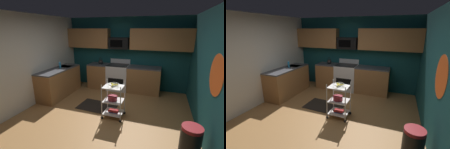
# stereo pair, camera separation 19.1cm
# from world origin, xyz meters

# --- Properties ---
(floor) EXTENTS (4.40, 4.80, 0.04)m
(floor) POSITION_xyz_m (0.00, 0.00, -0.02)
(floor) COLOR #A87542
(floor) RESTS_ON ground
(wall_back) EXTENTS (4.52, 0.06, 2.60)m
(wall_back) POSITION_xyz_m (0.00, 2.43, 1.30)
(wall_back) COLOR #14474C
(wall_back) RESTS_ON ground
(wall_left) EXTENTS (0.06, 4.80, 2.60)m
(wall_left) POSITION_xyz_m (-2.23, 0.00, 1.30)
(wall_left) COLOR silver
(wall_left) RESTS_ON ground
(wall_right) EXTENTS (0.06, 4.80, 2.60)m
(wall_right) POSITION_xyz_m (2.23, 0.00, 1.30)
(wall_right) COLOR #14474C
(wall_right) RESTS_ON ground
(wall_flower_decal) EXTENTS (0.00, 0.71, 0.71)m
(wall_flower_decal) POSITION_xyz_m (2.20, -0.34, 1.45)
(wall_flower_decal) COLOR #E5591E
(counter_run) EXTENTS (3.51, 2.28, 0.92)m
(counter_run) POSITION_xyz_m (-0.75, 1.65, 0.46)
(counter_run) COLOR #9E6B3D
(counter_run) RESTS_ON ground
(oven_range) EXTENTS (0.76, 0.65, 1.10)m
(oven_range) POSITION_xyz_m (-0.19, 2.10, 0.48)
(oven_range) COLOR white
(oven_range) RESTS_ON ground
(upper_cabinets) EXTENTS (4.40, 0.33, 0.70)m
(upper_cabinets) POSITION_xyz_m (0.04, 2.23, 1.85)
(upper_cabinets) COLOR #9E6B3D
(microwave) EXTENTS (0.70, 0.39, 0.40)m
(microwave) POSITION_xyz_m (-0.19, 2.21, 1.70)
(microwave) COLOR black
(rolling_cart) EXTENTS (0.55, 0.43, 0.91)m
(rolling_cart) POSITION_xyz_m (0.25, 0.20, 0.45)
(rolling_cart) COLOR silver
(rolling_cart) RESTS_ON ground
(fruit_bowl) EXTENTS (0.27, 0.27, 0.07)m
(fruit_bowl) POSITION_xyz_m (0.25, 0.20, 0.88)
(fruit_bowl) COLOR silver
(fruit_bowl) RESTS_ON rolling_cart
(mixing_bowl_large) EXTENTS (0.25, 0.25, 0.11)m
(mixing_bowl_large) POSITION_xyz_m (0.23, 0.20, 0.52)
(mixing_bowl_large) COLOR maroon
(mixing_bowl_large) RESTS_ON rolling_cart
(book_stack) EXTENTS (0.25, 0.17, 0.05)m
(book_stack) POSITION_xyz_m (0.25, 0.20, 0.16)
(book_stack) COLOR #1E4C8C
(book_stack) RESTS_ON rolling_cart
(kettle) EXTENTS (0.21, 0.18, 0.26)m
(kettle) POSITION_xyz_m (-0.87, 2.10, 1.00)
(kettle) COLOR black
(kettle) RESTS_ON counter_run
(dish_soap_bottle) EXTENTS (0.06, 0.06, 0.20)m
(dish_soap_bottle) POSITION_xyz_m (-1.91, 1.06, 1.02)
(dish_soap_bottle) COLOR #2D8CBF
(dish_soap_bottle) RESTS_ON counter_run
(trash_can) EXTENTS (0.34, 0.42, 0.66)m
(trash_can) POSITION_xyz_m (1.90, -0.72, 0.33)
(trash_can) COLOR black
(trash_can) RESTS_ON ground
(floor_rug) EXTENTS (1.14, 0.76, 0.01)m
(floor_rug) POSITION_xyz_m (-0.36, 0.57, 0.01)
(floor_rug) COLOR black
(floor_rug) RESTS_ON ground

